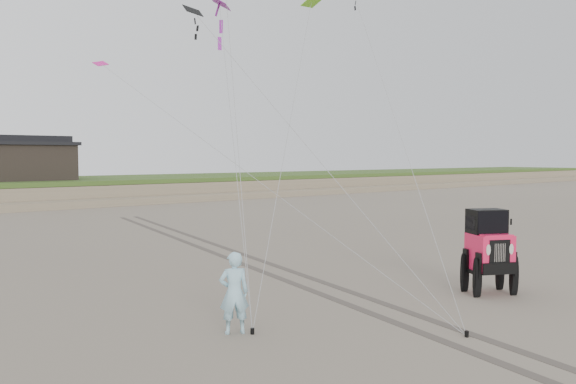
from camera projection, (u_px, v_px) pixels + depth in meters
name	position (u px, v px, depth m)	size (l,w,h in m)	color
ground	(366.00, 321.00, 11.91)	(160.00, 160.00, 0.00)	#6B6054
cabin	(27.00, 160.00, 42.01)	(6.40, 5.40, 3.35)	black
jeep	(489.00, 260.00, 14.29)	(1.99, 4.62, 1.72)	#FB1E51
man	(234.00, 293.00, 11.06)	(0.60, 0.39, 1.64)	#92D5E2
stake_main	(252.00, 331.00, 11.06)	(0.08, 0.08, 0.12)	black
stake_aux	(467.00, 334.00, 10.88)	(0.08, 0.08, 0.12)	black
tire_tracks	(239.00, 257.00, 19.43)	(5.22, 29.74, 0.01)	#4C443D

